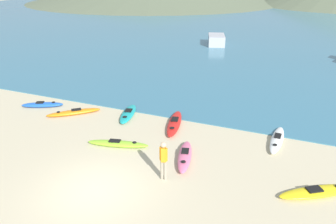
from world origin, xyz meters
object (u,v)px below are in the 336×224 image
at_px(kayak_on_sand_3, 185,156).
at_px(person_near_foreground, 164,158).
at_px(kayak_on_sand_0, 74,112).
at_px(kayak_on_sand_4, 317,192).
at_px(kayak_on_sand_6, 118,144).
at_px(kayak_on_sand_1, 128,114).
at_px(kayak_on_sand_5, 277,140).
at_px(kayak_on_sand_7, 42,105).
at_px(moored_boat_2, 216,40).
at_px(kayak_on_sand_2, 174,123).

relative_size(kayak_on_sand_3, person_near_foreground, 1.65).
distance_m(kayak_on_sand_0, kayak_on_sand_4, 13.98).
bearing_deg(kayak_on_sand_6, kayak_on_sand_0, 152.21).
bearing_deg(kayak_on_sand_4, kayak_on_sand_1, 160.04).
distance_m(kayak_on_sand_3, kayak_on_sand_5, 5.09).
xyz_separation_m(kayak_on_sand_4, kayak_on_sand_5, (-1.91, 3.86, 0.01)).
xyz_separation_m(kayak_on_sand_0, kayak_on_sand_7, (-2.63, 0.20, 0.01)).
height_order(kayak_on_sand_5, kayak_on_sand_7, kayak_on_sand_7).
distance_m(kayak_on_sand_5, moored_boat_2, 24.01).
bearing_deg(kayak_on_sand_4, kayak_on_sand_0, 168.75).
bearing_deg(kayak_on_sand_3, kayak_on_sand_2, 119.28).
bearing_deg(kayak_on_sand_3, kayak_on_sand_0, 164.08).
xyz_separation_m(kayak_on_sand_1, moored_boat_2, (-0.51, 22.21, 0.50)).
bearing_deg(kayak_on_sand_0, kayak_on_sand_4, -11.25).
bearing_deg(kayak_on_sand_7, kayak_on_sand_4, -10.17).
bearing_deg(person_near_foreground, kayak_on_sand_6, 151.94).
height_order(kayak_on_sand_4, kayak_on_sand_6, kayak_on_sand_6).
bearing_deg(kayak_on_sand_7, kayak_on_sand_5, 3.70).
height_order(kayak_on_sand_0, kayak_on_sand_5, kayak_on_sand_0).
xyz_separation_m(kayak_on_sand_1, kayak_on_sand_3, (4.89, -3.40, 0.04)).
bearing_deg(kayak_on_sand_5, moored_boat_2, 112.44).
xyz_separation_m(kayak_on_sand_2, person_near_foreground, (1.51, -5.02, 0.86)).
distance_m(kayak_on_sand_1, person_near_foreground, 7.02).
distance_m(kayak_on_sand_6, kayak_on_sand_7, 7.60).
relative_size(kayak_on_sand_1, person_near_foreground, 1.68).
xyz_separation_m(kayak_on_sand_2, kayak_on_sand_5, (5.56, 0.23, -0.02)).
bearing_deg(moored_boat_2, person_near_foreground, -79.43).
xyz_separation_m(kayak_on_sand_5, person_near_foreground, (-4.04, -5.25, 0.88)).
relative_size(kayak_on_sand_3, kayak_on_sand_4, 0.93).
height_order(kayak_on_sand_0, kayak_on_sand_2, kayak_on_sand_2).
bearing_deg(kayak_on_sand_6, moored_boat_2, 94.18).
distance_m(kayak_on_sand_0, person_near_foreground, 8.82).
relative_size(kayak_on_sand_3, moored_boat_2, 0.77).
distance_m(kayak_on_sand_0, moored_boat_2, 23.48).
distance_m(kayak_on_sand_3, person_near_foreground, 2.01).
xyz_separation_m(kayak_on_sand_3, kayak_on_sand_7, (-10.67, 2.50, -0.03)).
xyz_separation_m(kayak_on_sand_1, kayak_on_sand_2, (3.10, -0.20, 0.02)).
height_order(kayak_on_sand_4, moored_boat_2, moored_boat_2).
bearing_deg(kayak_on_sand_6, person_near_foreground, -28.06).
height_order(kayak_on_sand_1, kayak_on_sand_2, kayak_on_sand_2).
distance_m(kayak_on_sand_0, kayak_on_sand_6, 5.11).
distance_m(kayak_on_sand_1, kayak_on_sand_2, 3.10).
bearing_deg(kayak_on_sand_0, moored_boat_2, 83.54).
relative_size(kayak_on_sand_1, kayak_on_sand_2, 0.85).
bearing_deg(moored_boat_2, kayak_on_sand_0, -96.46).
bearing_deg(kayak_on_sand_1, person_near_foreground, -48.55).
height_order(kayak_on_sand_6, kayak_on_sand_7, kayak_on_sand_7).
bearing_deg(kayak_on_sand_4, kayak_on_sand_2, 154.03).
height_order(kayak_on_sand_3, moored_boat_2, moored_boat_2).
bearing_deg(kayak_on_sand_7, kayak_on_sand_0, -4.45).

